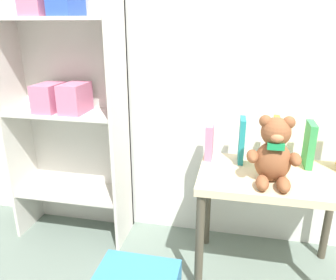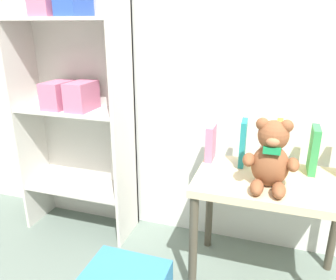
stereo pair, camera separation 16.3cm
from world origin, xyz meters
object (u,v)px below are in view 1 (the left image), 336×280
bookshelf_side (67,93)px  book_standing_green (309,145)px  book_standing_teal (242,140)px  teddy_bear (274,153)px  book_standing_yellow (275,142)px  display_table (273,190)px  book_standing_pink (209,141)px

bookshelf_side → book_standing_green: bearing=-1.9°
bookshelf_side → book_standing_teal: size_ratio=6.70×
teddy_bear → book_standing_green: (0.19, 0.22, -0.03)m
book_standing_yellow → book_standing_green: book_standing_yellow is taller
teddy_bear → display_table: bearing=71.3°
bookshelf_side → teddy_bear: bookshelf_side is taller
display_table → book_standing_green: book_standing_green is taller
book_standing_teal → book_standing_yellow: book_standing_yellow is taller
bookshelf_side → book_standing_green: size_ratio=7.00×
teddy_bear → book_standing_yellow: 0.21m
display_table → book_standing_yellow: size_ratio=2.99×
book_standing_pink → display_table: bearing=-24.2°
book_standing_pink → bookshelf_side: bearing=176.6°
bookshelf_side → book_standing_pink: bearing=-3.1°
book_standing_teal → book_standing_green: book_standing_teal is taller
book_standing_pink → book_standing_teal: size_ratio=0.79×
book_standing_pink → book_standing_green: book_standing_green is taller
book_standing_teal → book_standing_green: 0.32m
bookshelf_side → book_standing_yellow: size_ratio=6.47×
book_standing_green → bookshelf_side: bearing=179.2°
display_table → teddy_bear: 0.23m
teddy_bear → book_standing_green: 0.29m
teddy_bear → book_standing_green: size_ratio=1.37×
book_standing_yellow → book_standing_pink: bearing=177.7°
bookshelf_side → book_standing_pink: 0.83m
display_table → book_standing_pink: size_ratio=3.89×
book_standing_pink → book_standing_yellow: (0.32, -0.02, 0.03)m
book_standing_pink → book_standing_yellow: bearing=-3.5°
teddy_bear → book_standing_yellow: (0.03, 0.20, -0.02)m
teddy_bear → book_standing_yellow: teddy_bear is taller
bookshelf_side → book_standing_teal: 0.98m
display_table → book_standing_green: 0.29m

